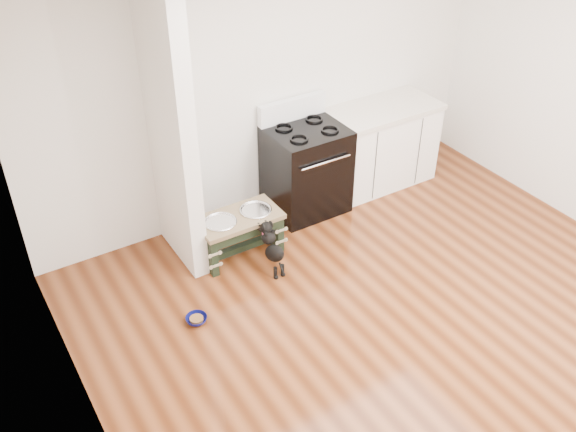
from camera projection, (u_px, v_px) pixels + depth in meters
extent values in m
plane|color=#4A200D|center=(423.00, 341.00, 5.24)|extent=(5.00, 5.00, 0.00)
plane|color=silver|center=(267.00, 82.00, 6.21)|extent=(5.00, 0.00, 5.00)
plane|color=silver|center=(95.00, 343.00, 3.39)|extent=(0.00, 5.00, 5.00)
plane|color=white|center=(480.00, 10.00, 3.69)|extent=(5.00, 5.00, 0.00)
cube|color=silver|center=(170.00, 127.00, 5.42)|extent=(0.15, 0.80, 2.70)
cube|color=black|center=(306.00, 170.00, 6.58)|extent=(0.76, 0.65, 0.92)
cube|color=black|center=(323.00, 188.00, 6.40)|extent=(0.58, 0.02, 0.50)
cylinder|color=silver|center=(326.00, 162.00, 6.19)|extent=(0.56, 0.02, 0.02)
cube|color=white|center=(292.00, 109.00, 6.45)|extent=(0.76, 0.08, 0.22)
torus|color=black|center=(299.00, 139.00, 6.14)|extent=(0.18, 0.18, 0.02)
torus|color=black|center=(330.00, 130.00, 6.29)|extent=(0.18, 0.18, 0.02)
torus|color=black|center=(284.00, 127.00, 6.33)|extent=(0.18, 0.18, 0.02)
torus|color=black|center=(314.00, 119.00, 6.49)|extent=(0.18, 0.18, 0.02)
cube|color=white|center=(380.00, 147.00, 7.04)|extent=(1.20, 0.60, 0.86)
cube|color=beige|center=(383.00, 109.00, 6.78)|extent=(1.24, 0.64, 0.05)
cube|color=black|center=(391.00, 187.00, 7.08)|extent=(1.20, 0.06, 0.10)
cube|color=black|center=(206.00, 249.00, 5.93)|extent=(0.07, 0.38, 0.39)
cube|color=black|center=(271.00, 226.00, 6.23)|extent=(0.07, 0.38, 0.39)
cube|color=black|center=(248.00, 234.00, 5.87)|extent=(0.63, 0.03, 0.10)
cube|color=black|center=(240.00, 248.00, 6.15)|extent=(0.63, 0.07, 0.07)
cube|color=brown|center=(238.00, 218.00, 5.95)|extent=(0.80, 0.43, 0.04)
cylinder|color=silver|center=(220.00, 224.00, 5.87)|extent=(0.27, 0.27, 0.05)
cylinder|color=silver|center=(256.00, 212.00, 6.03)|extent=(0.27, 0.27, 0.05)
torus|color=silver|center=(220.00, 222.00, 5.86)|extent=(0.31, 0.31, 0.02)
torus|color=silver|center=(256.00, 210.00, 6.02)|extent=(0.31, 0.31, 0.02)
cylinder|color=black|center=(275.00, 273.00, 5.86)|extent=(0.03, 0.03, 0.12)
cylinder|color=black|center=(282.00, 270.00, 5.89)|extent=(0.03, 0.03, 0.12)
sphere|color=black|center=(276.00, 277.00, 5.88)|extent=(0.04, 0.04, 0.04)
sphere|color=black|center=(283.00, 274.00, 5.91)|extent=(0.04, 0.04, 0.04)
ellipsoid|color=black|center=(274.00, 253.00, 5.84)|extent=(0.14, 0.32, 0.29)
sphere|color=black|center=(269.00, 237.00, 5.85)|extent=(0.13, 0.13, 0.13)
sphere|color=black|center=(266.00, 228.00, 5.82)|extent=(0.11, 0.11, 0.11)
sphere|color=black|center=(259.00, 225.00, 5.86)|extent=(0.04, 0.04, 0.04)
sphere|color=black|center=(266.00, 222.00, 5.89)|extent=(0.04, 0.04, 0.04)
cylinder|color=black|center=(282.00, 269.00, 5.80)|extent=(0.02, 0.09, 0.10)
torus|color=#CA3B65|center=(267.00, 232.00, 5.84)|extent=(0.11, 0.07, 0.10)
imported|color=#0B0E52|center=(197.00, 319.00, 5.41)|extent=(0.23, 0.23, 0.06)
cylinder|color=brown|center=(196.00, 319.00, 5.40)|extent=(0.12, 0.12, 0.02)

